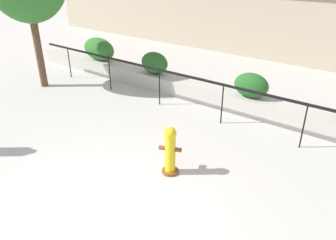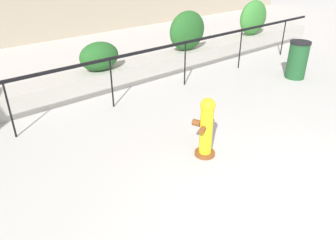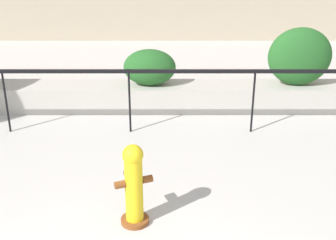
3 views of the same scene
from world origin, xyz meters
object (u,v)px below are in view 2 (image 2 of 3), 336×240
at_px(hedge_bush_2, 99,56).
at_px(fire_hydrant, 206,127).
at_px(hedge_bush_4, 253,18).
at_px(hedge_bush_3, 187,31).
at_px(trash_bin, 297,60).

relative_size(hedge_bush_2, fire_hydrant, 0.93).
bearing_deg(hedge_bush_4, hedge_bush_2, 180.00).
xyz_separation_m(hedge_bush_2, hedge_bush_4, (5.87, 0.00, 0.22)).
height_order(hedge_bush_2, hedge_bush_4, hedge_bush_4).
height_order(hedge_bush_2, hedge_bush_3, hedge_bush_3).
distance_m(hedge_bush_2, hedge_bush_3, 2.88).
height_order(fire_hydrant, trash_bin, fire_hydrant).
distance_m(hedge_bush_4, trash_bin, 2.98).
xyz_separation_m(hedge_bush_3, fire_hydrant, (-2.93, -3.79, -0.51)).
relative_size(hedge_bush_2, hedge_bush_3, 0.83).
relative_size(fire_hydrant, trash_bin, 1.07).
xyz_separation_m(hedge_bush_2, fire_hydrant, (-0.06, -3.79, -0.30)).
bearing_deg(hedge_bush_4, trash_bin, -116.68).
relative_size(hedge_bush_3, fire_hydrant, 1.13).
xyz_separation_m(hedge_bush_3, hedge_bush_4, (3.00, 0.00, 0.01)).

